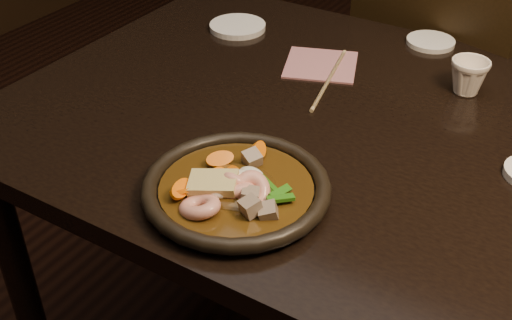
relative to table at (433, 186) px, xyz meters
The scene contains 9 objects.
table is the anchor object (origin of this frame).
chair 0.65m from the table, 104.42° to the left, with size 0.57×0.57×0.97m.
plate 0.38m from the table, 127.99° to the right, with size 0.29×0.29×0.03m.
stirfry 0.38m from the table, 127.27° to the right, with size 0.18×0.21×0.06m.
saucer_left 0.62m from the table, 156.90° to the left, with size 0.13×0.13×0.01m, color white.
saucer_right 0.43m from the table, 111.27° to the left, with size 0.11×0.11×0.01m, color white.
tea_cup 0.25m from the table, 96.04° to the left, with size 0.07×0.07×0.07m, color white.
chopsticks 0.31m from the table, 155.33° to the left, with size 0.06×0.26×0.01m.
napkin 0.37m from the table, 150.90° to the left, with size 0.14×0.14×0.00m, color #A8676C.
Camera 1 is at (0.20, -0.92, 1.36)m, focal length 45.00 mm.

